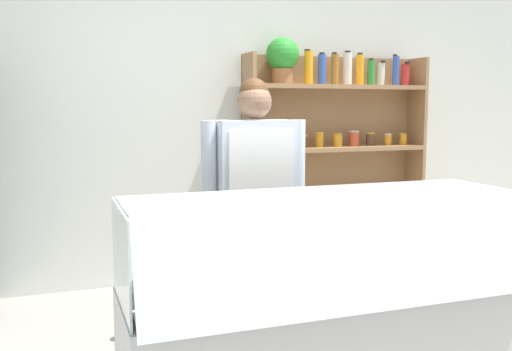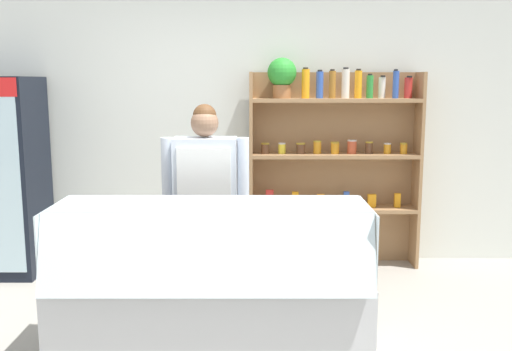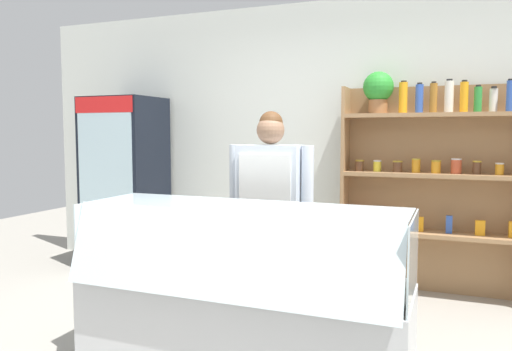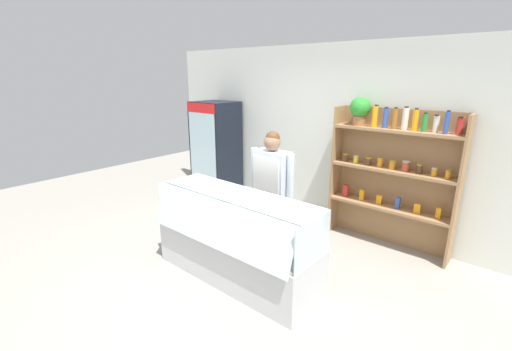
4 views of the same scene
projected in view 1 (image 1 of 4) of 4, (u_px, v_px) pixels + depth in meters
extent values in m
cube|color=silver|center=(231.00, 116.00, 4.75)|extent=(6.80, 0.10, 2.70)
cube|color=#9E754C|center=(329.00, 164.00, 4.99)|extent=(1.61, 0.02, 1.85)
cube|color=#9E754C|center=(249.00, 169.00, 4.60)|extent=(0.03, 0.28, 1.85)
cube|color=#9E754C|center=(415.00, 163.00, 5.12)|extent=(0.03, 0.28, 1.85)
cube|color=#9E754C|center=(336.00, 209.00, 4.91)|extent=(1.55, 0.28, 0.04)
cube|color=#9E754C|center=(337.00, 149.00, 4.84)|extent=(1.55, 0.28, 0.04)
cube|color=#9E754C|center=(338.00, 87.00, 4.78)|extent=(1.55, 0.28, 0.04)
cylinder|color=#996038|center=(282.00, 76.00, 4.60)|extent=(0.17, 0.17, 0.12)
sphere|color=green|center=(283.00, 54.00, 4.58)|extent=(0.27, 0.27, 0.27)
cylinder|color=orange|center=(309.00, 68.00, 4.64)|extent=(0.07, 0.07, 0.27)
cylinder|color=black|center=(307.00, 50.00, 4.65)|extent=(0.05, 0.05, 0.02)
cylinder|color=#3356B2|center=(322.00, 70.00, 4.71)|extent=(0.07, 0.07, 0.25)
cylinder|color=black|center=(322.00, 54.00, 4.70)|extent=(0.04, 0.04, 0.02)
cylinder|color=#9E6623|center=(335.00, 69.00, 4.74)|extent=(0.06, 0.06, 0.25)
cylinder|color=black|center=(334.00, 53.00, 4.73)|extent=(0.04, 0.04, 0.02)
cylinder|color=silver|center=(347.00, 69.00, 4.79)|extent=(0.08, 0.08, 0.27)
cylinder|color=black|center=(348.00, 52.00, 4.77)|extent=(0.05, 0.05, 0.02)
cylinder|color=orange|center=(360.00, 70.00, 4.83)|extent=(0.07, 0.07, 0.25)
cylinder|color=black|center=(360.00, 54.00, 4.81)|extent=(0.04, 0.04, 0.02)
cylinder|color=#2D8C38|center=(371.00, 73.00, 4.87)|extent=(0.06, 0.06, 0.21)
cylinder|color=black|center=(371.00, 59.00, 4.85)|extent=(0.04, 0.04, 0.02)
cylinder|color=silver|center=(381.00, 74.00, 4.94)|extent=(0.07, 0.07, 0.19)
cylinder|color=black|center=(383.00, 62.00, 4.90)|extent=(0.04, 0.04, 0.02)
cylinder|color=#3356B2|center=(396.00, 71.00, 4.93)|extent=(0.06, 0.06, 0.25)
cylinder|color=black|center=(395.00, 55.00, 4.93)|extent=(0.04, 0.04, 0.02)
cylinder|color=red|center=(405.00, 75.00, 5.02)|extent=(0.07, 0.07, 0.19)
cylinder|color=black|center=(408.00, 63.00, 4.98)|extent=(0.05, 0.05, 0.02)
cylinder|color=brown|center=(265.00, 143.00, 4.60)|extent=(0.08, 0.08, 0.09)
cylinder|color=gold|center=(265.00, 137.00, 4.61)|extent=(0.08, 0.08, 0.01)
cylinder|color=yellow|center=(283.00, 142.00, 4.67)|extent=(0.07, 0.07, 0.09)
cylinder|color=silver|center=(283.00, 136.00, 4.66)|extent=(0.07, 0.07, 0.01)
cylinder|color=brown|center=(303.00, 142.00, 4.72)|extent=(0.08, 0.08, 0.09)
cylinder|color=gold|center=(302.00, 136.00, 4.72)|extent=(0.08, 0.08, 0.01)
cylinder|color=orange|center=(319.00, 140.00, 4.78)|extent=(0.07, 0.07, 0.11)
cylinder|color=gold|center=(320.00, 133.00, 4.77)|extent=(0.07, 0.07, 0.01)
cylinder|color=orange|center=(338.00, 141.00, 4.82)|extent=(0.08, 0.08, 0.10)
cylinder|color=gold|center=(337.00, 134.00, 4.83)|extent=(0.08, 0.08, 0.01)
cylinder|color=#BF4C2D|center=(354.00, 139.00, 4.89)|extent=(0.09, 0.09, 0.12)
cylinder|color=silver|center=(354.00, 131.00, 4.88)|extent=(0.09, 0.09, 0.01)
cylinder|color=brown|center=(370.00, 140.00, 4.95)|extent=(0.07, 0.07, 0.10)
cylinder|color=gold|center=(371.00, 133.00, 4.94)|extent=(0.07, 0.07, 0.01)
cylinder|color=orange|center=(388.00, 140.00, 5.00)|extent=(0.07, 0.07, 0.09)
cylinder|color=silver|center=(388.00, 134.00, 4.99)|extent=(0.07, 0.07, 0.01)
cylinder|color=orange|center=(403.00, 140.00, 5.04)|extent=(0.07, 0.07, 0.09)
cylinder|color=gold|center=(402.00, 134.00, 5.04)|extent=(0.07, 0.07, 0.01)
cube|color=red|center=(269.00, 201.00, 4.69)|extent=(0.08, 0.05, 0.17)
cube|color=orange|center=(297.00, 200.00, 4.77)|extent=(0.06, 0.04, 0.15)
cube|color=orange|center=(323.00, 200.00, 4.85)|extent=(0.07, 0.04, 0.13)
cube|color=#3356B2|center=(349.00, 197.00, 4.93)|extent=(0.05, 0.04, 0.15)
cube|color=orange|center=(373.00, 197.00, 5.02)|extent=(0.08, 0.04, 0.13)
cube|color=orange|center=(397.00, 195.00, 5.10)|extent=(0.06, 0.04, 0.13)
cube|color=silver|center=(325.00, 339.00, 2.85)|extent=(1.99, 0.66, 0.55)
cube|color=white|center=(326.00, 281.00, 2.82)|extent=(1.93, 0.60, 0.03)
cube|color=silver|center=(358.00, 257.00, 2.51)|extent=(1.95, 0.16, 0.47)
cube|color=silver|center=(322.00, 194.00, 2.81)|extent=(1.95, 0.50, 0.01)
cube|color=silver|center=(121.00, 259.00, 2.47)|extent=(0.01, 0.62, 0.45)
cube|color=silver|center=(488.00, 227.00, 3.12)|extent=(0.01, 0.62, 0.45)
cube|color=tan|center=(157.00, 287.00, 2.62)|extent=(0.16, 0.11, 0.04)
cube|color=white|center=(165.00, 300.00, 2.43)|extent=(0.05, 0.03, 0.02)
cube|color=tan|center=(207.00, 281.00, 2.69)|extent=(0.16, 0.13, 0.05)
cube|color=white|center=(218.00, 294.00, 2.51)|extent=(0.05, 0.03, 0.02)
cube|color=tan|center=(253.00, 275.00, 2.77)|extent=(0.16, 0.11, 0.06)
cube|color=white|center=(268.00, 288.00, 2.59)|extent=(0.05, 0.03, 0.02)
cube|color=tan|center=(298.00, 271.00, 2.85)|extent=(0.16, 0.13, 0.06)
cube|color=white|center=(314.00, 283.00, 2.66)|extent=(0.05, 0.03, 0.02)
cube|color=tan|center=(339.00, 268.00, 2.93)|extent=(0.16, 0.14, 0.05)
cube|color=white|center=(359.00, 278.00, 2.74)|extent=(0.05, 0.03, 0.02)
cube|color=tan|center=(379.00, 263.00, 3.00)|extent=(0.16, 0.12, 0.05)
cube|color=white|center=(400.00, 273.00, 2.82)|extent=(0.05, 0.03, 0.02)
cube|color=tan|center=(417.00, 259.00, 3.08)|extent=(0.16, 0.14, 0.05)
cube|color=white|center=(440.00, 269.00, 2.90)|extent=(0.05, 0.03, 0.02)
cube|color=tan|center=(452.00, 254.00, 3.16)|extent=(0.16, 0.14, 0.06)
cube|color=white|center=(477.00, 264.00, 2.98)|extent=(0.05, 0.03, 0.02)
cylinder|color=#C1706B|center=(165.00, 291.00, 2.45)|extent=(0.20, 0.13, 0.12)
cylinder|color=#C1706B|center=(214.00, 282.00, 2.52)|extent=(0.21, 0.18, 0.15)
cylinder|color=#C1706B|center=(261.00, 276.00, 2.59)|extent=(0.18, 0.17, 0.16)
cylinder|color=white|center=(421.00, 253.00, 2.90)|extent=(0.07, 0.07, 0.21)
cylinder|color=white|center=(438.00, 251.00, 2.93)|extent=(0.07, 0.07, 0.22)
cylinder|color=#4C4233|center=(239.00, 280.00, 3.50)|extent=(0.13, 0.13, 0.74)
cylinder|color=#4C4233|center=(270.00, 277.00, 3.57)|extent=(0.13, 0.13, 0.74)
cube|color=silver|center=(254.00, 171.00, 3.45)|extent=(0.47, 0.24, 0.61)
cube|color=white|center=(261.00, 227.00, 3.38)|extent=(0.40, 0.01, 1.14)
cylinder|color=silver|center=(209.00, 167.00, 3.35)|extent=(0.09, 0.09, 0.55)
cylinder|color=silver|center=(298.00, 164.00, 3.55)|extent=(0.09, 0.09, 0.55)
sphere|color=#8C664C|center=(254.00, 102.00, 3.40)|extent=(0.21, 0.21, 0.21)
sphere|color=brown|center=(254.00, 93.00, 3.41)|extent=(0.18, 0.18, 0.18)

